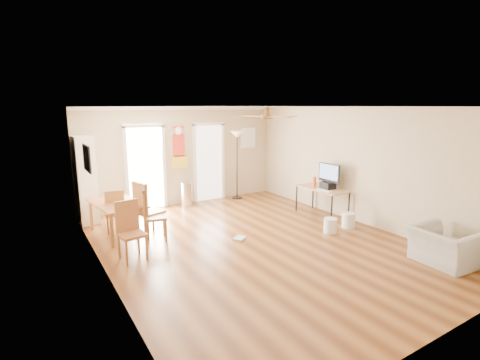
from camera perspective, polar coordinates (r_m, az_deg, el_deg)
floor at (r=7.05m, az=2.61°, el=-10.04°), size 7.00×7.00×0.00m
ceiling at (r=6.55m, az=2.82°, el=11.61°), size 5.50×7.00×0.00m
wall_back at (r=9.73m, az=-9.04°, el=3.78°), size 5.50×0.04×2.60m
wall_front at (r=4.37m, az=29.87°, el=-7.27°), size 5.50×0.04×2.60m
wall_left at (r=5.64m, az=-21.06°, el=-2.50°), size 0.04×7.00×2.60m
wall_right at (r=8.52m, az=18.17°, el=2.25°), size 0.04×7.00×2.60m
crown_molding at (r=6.55m, az=2.82°, el=11.26°), size 5.50×7.00×0.08m
kitchen_doorway at (r=9.40m, az=-14.86°, el=1.73°), size 0.90×0.10×2.10m
bathroom_doorway at (r=10.06m, az=-5.02°, el=2.70°), size 0.80×0.10×2.10m
wall_decal at (r=9.63m, az=-9.73°, el=5.18°), size 0.46×0.03×1.10m
ac_grille at (r=10.61m, az=1.27°, el=6.73°), size 0.50×0.04×0.60m
framed_poster at (r=6.93m, az=-23.32°, el=3.21°), size 0.04×0.66×0.48m
ceiling_fan at (r=6.31m, az=4.37°, el=10.04°), size 1.24×1.24×0.20m
bookshelf at (r=8.85m, az=-23.54°, el=0.13°), size 0.63×0.96×1.97m
dining_table at (r=7.80m, az=-18.90°, el=-5.86°), size 0.99×1.46×0.68m
dining_chair_right_a at (r=7.50m, az=-14.22°, el=-4.48°), size 0.58×0.58×1.13m
dining_chair_right_b at (r=7.24m, az=-13.49°, el=-5.34°), size 0.53×0.53×1.06m
dining_chair_near at (r=6.44m, az=-16.89°, el=-7.88°), size 0.46×0.46×1.01m
dining_chair_far at (r=7.97m, az=-19.37°, el=-4.65°), size 0.43×0.43×0.92m
trash_can at (r=9.56m, az=-8.56°, el=-2.30°), size 0.38×0.38×0.65m
torchiere_lamp at (r=10.17m, az=-0.49°, el=2.37°), size 0.37×0.37×1.94m
computer_desk at (r=8.89m, az=12.92°, el=-3.40°), size 0.64×1.28×0.68m
imac at (r=8.74m, az=14.03°, el=0.61°), size 0.25×0.65×0.60m
keyboard at (r=8.52m, az=13.31°, el=-1.65°), size 0.14×0.39×0.01m
printer at (r=8.77m, az=13.86°, el=-0.82°), size 0.28×0.32×0.16m
orange_bottle at (r=8.87m, az=11.81°, el=-0.29°), size 0.11×0.11×0.25m
wastebasket_a at (r=7.78m, az=14.24°, el=-7.07°), size 0.31×0.31×0.31m
wastebasket_b at (r=8.21m, az=16.93°, el=-6.17°), size 0.29×0.29×0.32m
floor_cloth at (r=7.23m, az=-0.09°, el=-9.31°), size 0.32×0.30×0.04m
armchair at (r=6.96m, az=29.82°, el=-9.19°), size 0.91×1.02×0.62m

